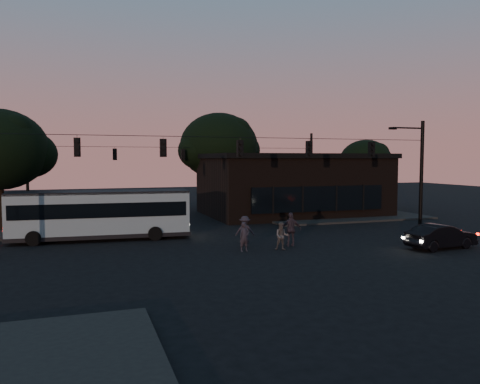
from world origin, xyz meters
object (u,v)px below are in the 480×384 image
object	(u,v)px
pedestrian_b	(282,236)
building	(292,184)
car	(441,236)
pedestrian_d	(245,231)
pedestrian_c	(291,229)
bus	(101,212)
pedestrian_a	(244,237)

from	to	relation	value
pedestrian_b	building	bearing A→B (deg)	83.82
building	pedestrian_b	xyz separation A→B (m)	(-7.59, -14.86, -1.95)
building	car	bearing A→B (deg)	-87.04
car	pedestrian_d	world-z (taller)	pedestrian_d
car	pedestrian_c	world-z (taller)	pedestrian_c
pedestrian_b	pedestrian_c	distance (m)	1.25
bus	pedestrian_b	size ratio (longest dim) A/B	7.07
car	pedestrian_a	distance (m)	10.90
car	pedestrian_d	size ratio (longest dim) A/B	2.42
building	car	xyz separation A→B (m)	(0.90, -17.36, -2.03)
bus	car	distance (m)	19.85
building	pedestrian_c	distance (m)	15.65
pedestrian_c	pedestrian_d	xyz separation A→B (m)	(-2.42, 1.02, -0.11)
bus	pedestrian_d	size ratio (longest dim) A/B	6.34
car	pedestrian_a	xyz separation A→B (m)	(-10.54, 2.79, 0.11)
car	pedestrian_c	bearing A→B (deg)	61.40
pedestrian_b	car	bearing A→B (deg)	4.41
building	pedestrian_d	world-z (taller)	building
bus	pedestrian_c	size ratio (longest dim) A/B	5.59
pedestrian_c	pedestrian_b	bearing A→B (deg)	51.43
pedestrian_a	bus	bearing A→B (deg)	133.11
pedestrian_a	pedestrian_b	world-z (taller)	pedestrian_a
bus	car	xyz separation A→B (m)	(17.63, -9.07, -1.00)
car	pedestrian_d	bearing A→B (deg)	61.60
car	pedestrian_b	distance (m)	8.85
building	pedestrian_c	world-z (taller)	building
building	pedestrian_a	xyz separation A→B (m)	(-9.64, -14.58, -1.92)
pedestrian_b	pedestrian_d	world-z (taller)	pedestrian_d
pedestrian_a	pedestrian_b	size ratio (longest dim) A/B	1.03
bus	pedestrian_c	bearing A→B (deg)	-25.76
pedestrian_a	pedestrian_d	distance (m)	1.64
pedestrian_c	pedestrian_a	bearing A→B (deg)	20.61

